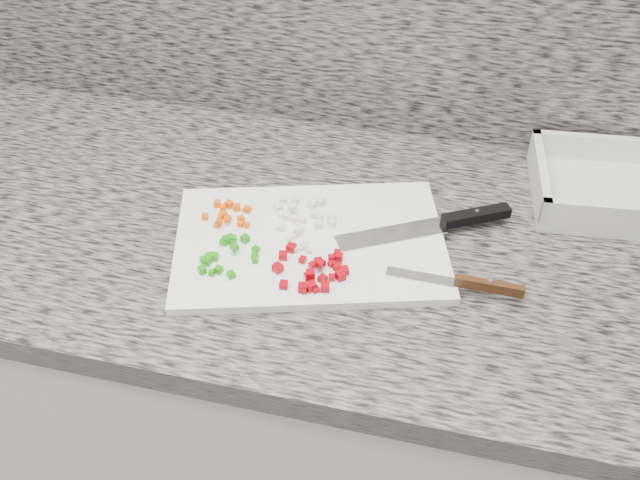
% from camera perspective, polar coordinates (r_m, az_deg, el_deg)
% --- Properties ---
extents(cabinet, '(3.92, 0.62, 0.86)m').
position_cam_1_polar(cabinet, '(1.46, -2.02, -12.89)').
color(cabinet, silver).
rests_on(cabinet, ground).
extents(countertop, '(3.96, 0.64, 0.04)m').
position_cam_1_polar(countertop, '(1.12, -2.56, 0.66)').
color(countertop, slate).
rests_on(countertop, cabinet).
extents(cutting_board, '(0.46, 0.37, 0.01)m').
position_cam_1_polar(cutting_board, '(1.06, -0.80, -0.22)').
color(cutting_board, white).
rests_on(cutting_board, countertop).
extents(carrot_pile, '(0.08, 0.06, 0.01)m').
position_cam_1_polar(carrot_pile, '(1.11, -7.38, 2.14)').
color(carrot_pile, '#FD5B05').
rests_on(carrot_pile, cutting_board).
extents(onion_pile, '(0.10, 0.09, 0.02)m').
position_cam_1_polar(onion_pile, '(1.09, -1.39, 2.12)').
color(onion_pile, white).
rests_on(onion_pile, cutting_board).
extents(green_pepper_pile, '(0.08, 0.09, 0.02)m').
position_cam_1_polar(green_pepper_pile, '(1.04, -7.63, -1.06)').
color(green_pepper_pile, '#1E8F0D').
rests_on(green_pepper_pile, cutting_board).
extents(red_pepper_pile, '(0.11, 0.09, 0.02)m').
position_cam_1_polar(red_pepper_pile, '(1.00, -0.59, -2.52)').
color(red_pepper_pile, '#AB020D').
rests_on(red_pepper_pile, cutting_board).
extents(garlic_pile, '(0.04, 0.04, 0.01)m').
position_cam_1_polar(garlic_pile, '(1.04, -1.60, -0.42)').
color(garlic_pile, beige).
rests_on(garlic_pile, cutting_board).
extents(chef_knife, '(0.25, 0.16, 0.02)m').
position_cam_1_polar(chef_knife, '(1.10, 10.14, 1.42)').
color(chef_knife, silver).
rests_on(chef_knife, cutting_board).
extents(paring_knife, '(0.19, 0.02, 0.02)m').
position_cam_1_polar(paring_knife, '(1.00, 12.01, -3.44)').
color(paring_knife, silver).
rests_on(paring_knife, cutting_board).
extents(tray, '(0.30, 0.23, 0.06)m').
position_cam_1_polar(tray, '(1.24, 23.04, 3.68)').
color(tray, silver).
rests_on(tray, countertop).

